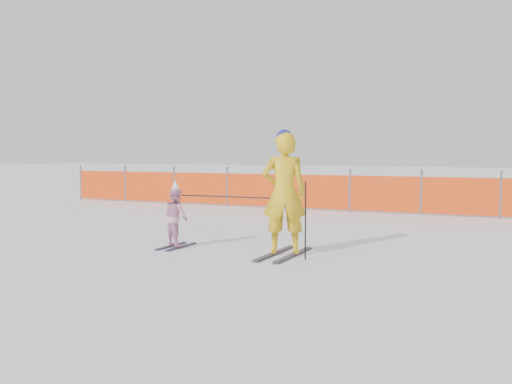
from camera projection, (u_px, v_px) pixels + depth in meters
ground at (244, 251)px, 9.87m from camera, size 120.00×120.00×0.00m
adult at (284, 193)px, 9.41m from camera, size 0.86×1.55×2.09m
child at (176, 216)px, 10.26m from camera, size 0.63×0.95×1.22m
ski_poles at (258, 206)px, 9.52m from camera, size 2.42×0.22×1.25m
safety_fence at (298, 191)px, 17.08m from camera, size 16.91×0.06×1.25m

